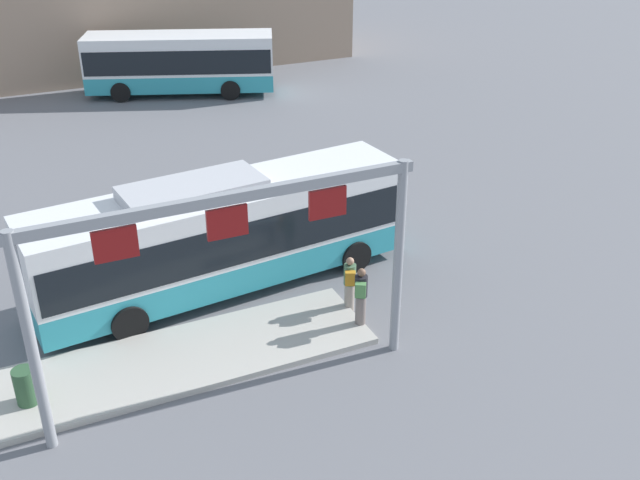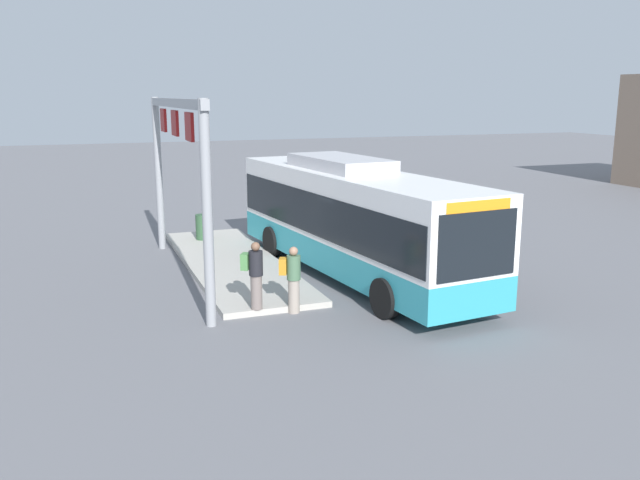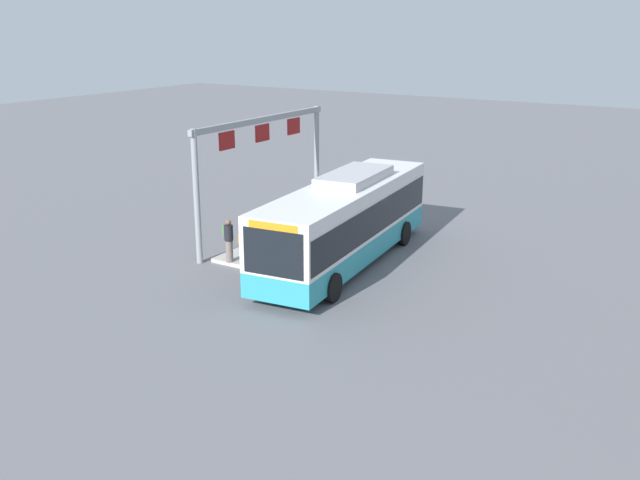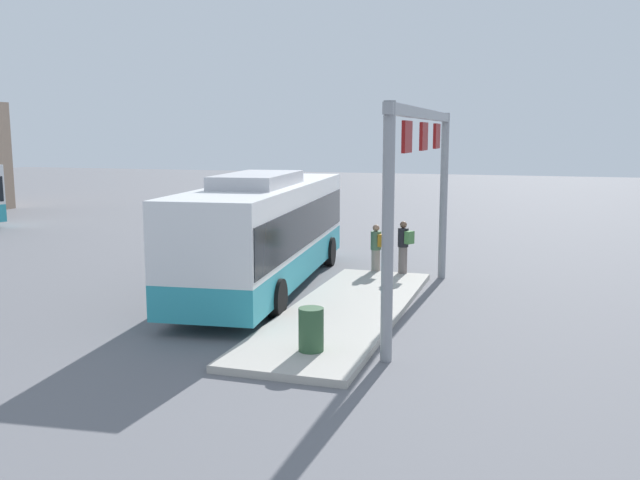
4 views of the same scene
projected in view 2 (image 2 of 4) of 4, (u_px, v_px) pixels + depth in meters
ground_plane at (352, 275)px, 19.78m from camera, size 120.00×120.00×0.00m
platform_curb at (232, 263)px, 20.87m from camera, size 10.00×2.80×0.16m
bus_main at (353, 216)px, 19.40m from camera, size 11.27×3.66×3.46m
person_boarding at (292, 278)px, 16.22m from camera, size 0.50×0.60×1.67m
person_waiting_near at (255, 274)px, 16.00m from camera, size 0.54×0.61×1.67m
platform_sign_gantry at (176, 151)px, 18.56m from camera, size 8.89×0.24×5.20m
trash_bin at (203, 227)px, 23.90m from camera, size 0.52×0.52×0.90m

